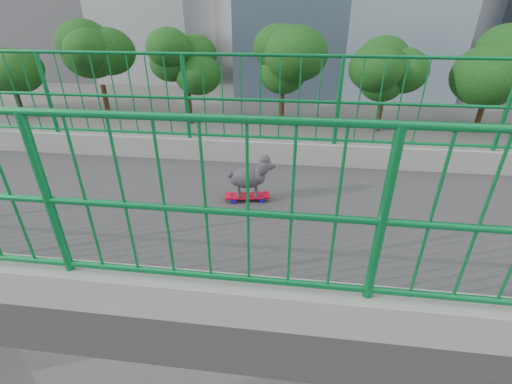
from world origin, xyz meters
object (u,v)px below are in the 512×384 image
object	(u,v)px
car_4	(181,143)
skateboard	(247,196)
car_2	(16,175)
poodle	(250,176)
car_6	(134,215)
car_1	(268,226)

from	to	relation	value
car_4	skateboard	bearing A→B (deg)	-157.98
skateboard	car_2	world-z (taller)	skateboard
poodle	car_6	xyz separation A→B (m)	(-8.95, -6.58, -6.52)
skateboard	poodle	bearing A→B (deg)	90.00
skateboard	poodle	xyz separation A→B (m)	(-0.01, 0.03, 0.25)
car_4	car_1	bearing A→B (deg)	-143.95
car_2	car_4	world-z (taller)	car_2
skateboard	car_6	bearing A→B (deg)	-154.40
car_2	car_4	xyz separation A→B (m)	(-6.40, 7.44, -0.14)
car_6	car_4	bearing A→B (deg)	-174.30
skateboard	car_4	bearing A→B (deg)	-168.55
poodle	car_4	bearing A→B (deg)	-168.47
car_1	car_2	distance (m)	14.77
poodle	car_1	bearing A→B (deg)	172.93
skateboard	car_4	distance (m)	21.02
poodle	car_1	world-z (taller)	poodle
car_1	car_4	bearing A→B (deg)	-143.95
poodle	car_2	bearing A→B (deg)	-139.64
poodle	car_4	size ratio (longest dim) A/B	0.13
poodle	car_6	world-z (taller)	poodle
poodle	car_2	distance (m)	20.35
car_1	car_6	world-z (taller)	car_6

